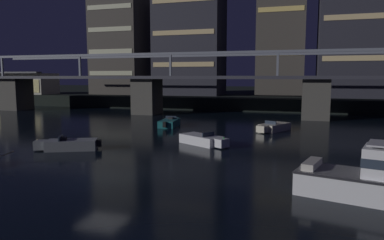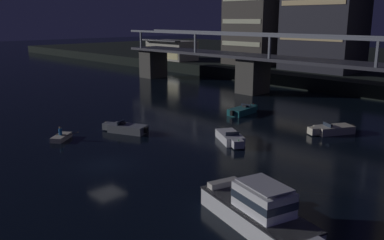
% 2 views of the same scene
% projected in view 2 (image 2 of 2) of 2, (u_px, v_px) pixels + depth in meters
% --- Properties ---
extents(ground_plane, '(400.00, 400.00, 0.00)m').
position_uv_depth(ground_plane, '(106.00, 165.00, 33.25)').
color(ground_plane, black).
extents(river_bridge, '(82.00, 6.40, 9.38)m').
position_uv_depth(river_bridge, '(327.00, 75.00, 55.64)').
color(river_bridge, '#4C4944').
rests_on(river_bridge, ground).
extents(tower_west_low, '(10.67, 8.55, 22.66)m').
position_uv_depth(tower_west_low, '(255.00, 10.00, 84.21)').
color(tower_west_low, '#423D38').
rests_on(tower_west_low, far_riverbank).
extents(waterfront_pavilion, '(12.40, 7.40, 4.70)m').
position_uv_depth(waterfront_pavilion, '(171.00, 50.00, 96.05)').
color(waterfront_pavilion, '#B2AD9E').
rests_on(waterfront_pavilion, far_riverbank).
extents(cabin_cruiser_near_left, '(9.36, 4.66, 2.79)m').
position_uv_depth(cabin_cruiser_near_left, '(260.00, 211.00, 22.94)').
color(cabin_cruiser_near_left, silver).
rests_on(cabin_cruiser_near_left, ground).
extents(speedboat_near_center, '(4.84, 3.68, 1.16)m').
position_uv_depth(speedboat_near_center, '(230.00, 138.00, 39.42)').
color(speedboat_near_center, silver).
rests_on(speedboat_near_center, ground).
extents(speedboat_near_right, '(3.44, 4.92, 1.16)m').
position_uv_depth(speedboat_near_right, '(332.00, 130.00, 42.29)').
color(speedboat_near_right, beige).
rests_on(speedboat_near_right, ground).
extents(speedboat_mid_left, '(2.19, 5.23, 1.16)m').
position_uv_depth(speedboat_mid_left, '(243.00, 111.00, 51.04)').
color(speedboat_mid_left, '#196066').
rests_on(speedboat_mid_left, ground).
extents(speedboat_mid_center, '(5.01, 3.24, 1.16)m').
position_uv_depth(speedboat_mid_center, '(126.00, 128.00, 42.75)').
color(speedboat_mid_center, gray).
rests_on(speedboat_mid_center, ground).
extents(dinghy_with_paddler, '(2.67, 2.72, 1.36)m').
position_uv_depth(dinghy_with_paddler, '(61.00, 137.00, 40.11)').
color(dinghy_with_paddler, beige).
rests_on(dinghy_with_paddler, ground).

